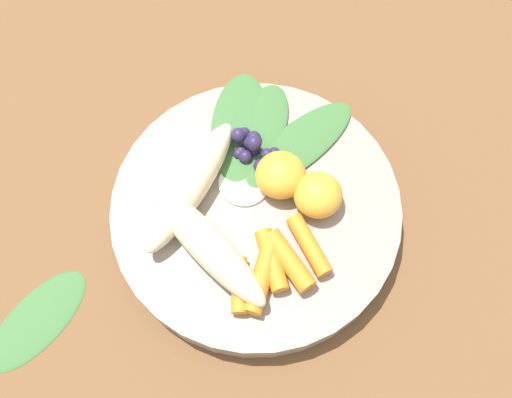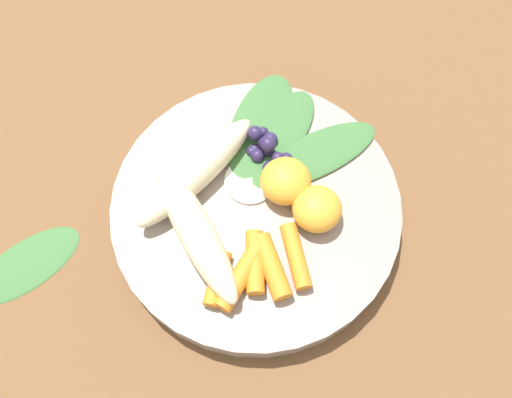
% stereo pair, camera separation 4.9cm
% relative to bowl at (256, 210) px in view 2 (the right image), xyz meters
% --- Properties ---
extents(ground_plane, '(2.40, 2.40, 0.00)m').
position_rel_bowl_xyz_m(ground_plane, '(0.00, 0.00, -0.02)').
color(ground_plane, brown).
extents(bowl, '(0.27, 0.27, 0.03)m').
position_rel_bowl_xyz_m(bowl, '(0.00, 0.00, 0.00)').
color(bowl, gray).
rests_on(bowl, ground_plane).
extents(banana_peeled_left, '(0.15, 0.08, 0.03)m').
position_rel_bowl_xyz_m(banana_peeled_left, '(0.02, 0.06, 0.03)').
color(banana_peeled_left, beige).
rests_on(banana_peeled_left, bowl).
extents(banana_peeled_right, '(0.03, 0.15, 0.03)m').
position_rel_bowl_xyz_m(banana_peeled_right, '(0.06, 0.02, 0.03)').
color(banana_peeled_right, beige).
rests_on(banana_peeled_right, bowl).
extents(orange_segment_near, '(0.05, 0.05, 0.04)m').
position_rel_bowl_xyz_m(orange_segment_near, '(-0.01, -0.03, 0.03)').
color(orange_segment_near, '#F4A833').
rests_on(orange_segment_near, bowl).
extents(orange_segment_far, '(0.04, 0.04, 0.03)m').
position_rel_bowl_xyz_m(orange_segment_far, '(-0.05, -0.03, 0.03)').
color(orange_segment_far, '#F4A833').
rests_on(orange_segment_far, bowl).
extents(carrot_front, '(0.04, 0.05, 0.01)m').
position_rel_bowl_xyz_m(carrot_front, '(-0.02, 0.08, 0.02)').
color(carrot_front, orange).
rests_on(carrot_front, bowl).
extents(carrot_mid_left, '(0.03, 0.07, 0.02)m').
position_rel_bowl_xyz_m(carrot_mid_left, '(-0.04, 0.06, 0.02)').
color(carrot_mid_left, orange).
rests_on(carrot_mid_left, bowl).
extents(carrot_mid_right, '(0.05, 0.05, 0.02)m').
position_rel_bowl_xyz_m(carrot_mid_right, '(-0.04, 0.05, 0.02)').
color(carrot_mid_right, orange).
rests_on(carrot_mid_right, bowl).
extents(carrot_rear, '(0.06, 0.04, 0.02)m').
position_rel_bowl_xyz_m(carrot_rear, '(-0.05, 0.04, 0.02)').
color(carrot_rear, orange).
rests_on(carrot_rear, bowl).
extents(carrot_small, '(0.06, 0.05, 0.02)m').
position_rel_bowl_xyz_m(carrot_small, '(-0.06, 0.02, 0.02)').
color(carrot_small, orange).
rests_on(carrot_small, bowl).
extents(blueberry_pile, '(0.05, 0.04, 0.03)m').
position_rel_bowl_xyz_m(blueberry_pile, '(0.03, -0.05, 0.03)').
color(blueberry_pile, '#2D234C').
rests_on(blueberry_pile, bowl).
extents(coconut_shred_patch, '(0.05, 0.05, 0.00)m').
position_rel_bowl_xyz_m(coconut_shred_patch, '(0.02, -0.01, 0.02)').
color(coconut_shred_patch, white).
rests_on(coconut_shred_patch, bowl).
extents(kale_leaf_left, '(0.09, 0.14, 0.01)m').
position_rel_bowl_xyz_m(kale_leaf_left, '(-0.01, -0.07, 0.02)').
color(kale_leaf_left, '#3D7038').
rests_on(kale_leaf_left, bowl).
extents(kale_leaf_right, '(0.06, 0.10, 0.01)m').
position_rel_bowl_xyz_m(kale_leaf_right, '(0.03, -0.08, 0.02)').
color(kale_leaf_right, '#3D7038').
rests_on(kale_leaf_right, bowl).
extents(kale_leaf_rear, '(0.10, 0.14, 0.01)m').
position_rel_bowl_xyz_m(kale_leaf_rear, '(0.05, -0.07, 0.02)').
color(kale_leaf_rear, '#3D7038').
rests_on(kale_leaf_rear, bowl).
extents(kale_leaf_stray, '(0.07, 0.12, 0.01)m').
position_rel_bowl_xyz_m(kale_leaf_stray, '(0.13, 0.18, -0.01)').
color(kale_leaf_stray, '#3D7038').
rests_on(kale_leaf_stray, ground_plane).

